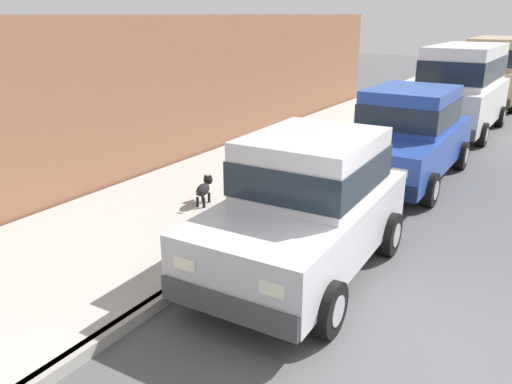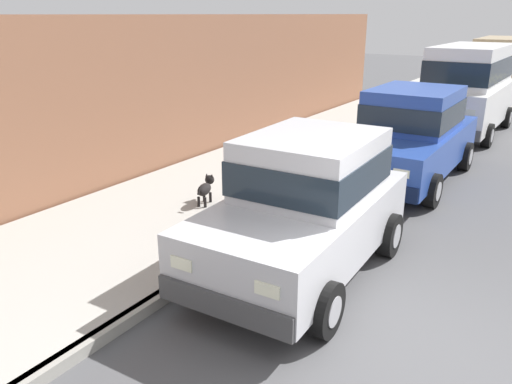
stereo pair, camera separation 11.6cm
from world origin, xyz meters
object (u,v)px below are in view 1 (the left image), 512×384
at_px(car_tan_van, 494,68).
at_px(dog_black, 204,188).
at_px(car_silver_hatchback, 307,203).
at_px(car_white_van, 463,85).
at_px(car_blue_sedan, 407,133).

bearing_deg(car_tan_van, dog_black, -99.74).
bearing_deg(car_silver_hatchback, car_tan_van, 89.90).
bearing_deg(car_white_van, car_tan_van, 89.53).
xyz_separation_m(car_silver_hatchback, car_tan_van, (0.03, 15.91, 0.42)).
height_order(car_blue_sedan, dog_black, car_blue_sedan).
relative_size(car_white_van, car_tan_van, 1.00).
relative_size(car_blue_sedan, car_white_van, 0.93).
height_order(car_blue_sedan, car_white_van, car_white_van).
height_order(car_tan_van, dog_black, car_tan_van).
distance_m(car_blue_sedan, car_white_van, 5.38).
height_order(car_silver_hatchback, dog_black, car_silver_hatchback).
height_order(car_silver_hatchback, car_blue_sedan, car_blue_sedan).
xyz_separation_m(car_blue_sedan, dog_black, (-2.47, -3.80, -0.55)).
bearing_deg(dog_black, car_silver_hatchback, -22.38).
distance_m(car_blue_sedan, dog_black, 4.57).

